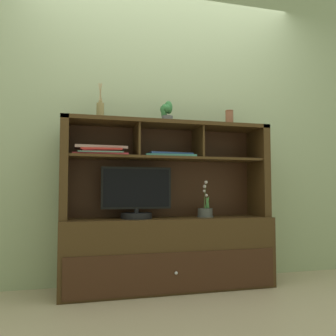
{
  "coord_description": "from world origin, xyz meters",
  "views": [
    {
      "loc": [
        -0.74,
        -2.75,
        0.76
      ],
      "look_at": [
        0.0,
        0.0,
        0.94
      ],
      "focal_mm": 38.37,
      "sensor_mm": 36.0,
      "label": 1
    }
  ],
  "objects_px": {
    "magazine_stack_left": "(101,151)",
    "diffuser_bottle": "(100,111)",
    "tv_monitor": "(137,196)",
    "potted_orchid": "(205,211)",
    "magazine_stack_centre": "(170,155)",
    "potted_succulent": "(167,112)",
    "media_console": "(168,236)",
    "ceramic_vase": "(229,118)"
  },
  "relations": [
    {
      "from": "potted_orchid",
      "to": "magazine_stack_left",
      "type": "relative_size",
      "value": 0.7
    },
    {
      "from": "tv_monitor",
      "to": "ceramic_vase",
      "type": "relative_size",
      "value": 4.03
    },
    {
      "from": "potted_succulent",
      "to": "ceramic_vase",
      "type": "bearing_deg",
      "value": -2.63
    },
    {
      "from": "media_console",
      "to": "ceramic_vase",
      "type": "distance_m",
      "value": 1.11
    },
    {
      "from": "potted_orchid",
      "to": "diffuser_bottle",
      "type": "height_order",
      "value": "diffuser_bottle"
    },
    {
      "from": "magazine_stack_centre",
      "to": "ceramic_vase",
      "type": "distance_m",
      "value": 0.62
    },
    {
      "from": "tv_monitor",
      "to": "ceramic_vase",
      "type": "height_order",
      "value": "ceramic_vase"
    },
    {
      "from": "tv_monitor",
      "to": "potted_orchid",
      "type": "relative_size",
      "value": 1.83
    },
    {
      "from": "magazine_stack_left",
      "to": "potted_succulent",
      "type": "relative_size",
      "value": 2.25
    },
    {
      "from": "media_console",
      "to": "potted_succulent",
      "type": "bearing_deg",
      "value": 97.99
    },
    {
      "from": "media_console",
      "to": "magazine_stack_left",
      "type": "height_order",
      "value": "media_console"
    },
    {
      "from": "potted_orchid",
      "to": "diffuser_bottle",
      "type": "xyz_separation_m",
      "value": [
        -0.84,
        0.04,
        0.78
      ]
    },
    {
      "from": "magazine_stack_left",
      "to": "diffuser_bottle",
      "type": "relative_size",
      "value": 1.46
    },
    {
      "from": "potted_succulent",
      "to": "magazine_stack_left",
      "type": "bearing_deg",
      "value": -172.5
    },
    {
      "from": "tv_monitor",
      "to": "potted_succulent",
      "type": "bearing_deg",
      "value": 13.37
    },
    {
      "from": "media_console",
      "to": "potted_orchid",
      "type": "distance_m",
      "value": 0.36
    },
    {
      "from": "magazine_stack_centre",
      "to": "diffuser_bottle",
      "type": "bearing_deg",
      "value": 175.41
    },
    {
      "from": "magazine_stack_centre",
      "to": "ceramic_vase",
      "type": "xyz_separation_m",
      "value": [
        0.53,
        0.03,
        0.33
      ]
    },
    {
      "from": "potted_orchid",
      "to": "potted_succulent",
      "type": "bearing_deg",
      "value": 171.69
    },
    {
      "from": "magazine_stack_left",
      "to": "diffuser_bottle",
      "type": "xyz_separation_m",
      "value": [
        -0.01,
        0.06,
        0.32
      ]
    },
    {
      "from": "magazine_stack_left",
      "to": "potted_succulent",
      "type": "distance_m",
      "value": 0.63
    },
    {
      "from": "magazine_stack_centre",
      "to": "media_console",
      "type": "bearing_deg",
      "value": 106.73
    },
    {
      "from": "diffuser_bottle",
      "to": "magazine_stack_centre",
      "type": "bearing_deg",
      "value": -4.59
    },
    {
      "from": "tv_monitor",
      "to": "diffuser_bottle",
      "type": "distance_m",
      "value": 0.71
    },
    {
      "from": "tv_monitor",
      "to": "potted_succulent",
      "type": "distance_m",
      "value": 0.73
    },
    {
      "from": "potted_succulent",
      "to": "tv_monitor",
      "type": "bearing_deg",
      "value": -166.63
    },
    {
      "from": "magazine_stack_left",
      "to": "potted_succulent",
      "type": "xyz_separation_m",
      "value": [
        0.53,
        0.07,
        0.34
      ]
    },
    {
      "from": "magazine_stack_left",
      "to": "ceramic_vase",
      "type": "xyz_separation_m",
      "value": [
        1.07,
        0.04,
        0.31
      ]
    },
    {
      "from": "diffuser_bottle",
      "to": "ceramic_vase",
      "type": "xyz_separation_m",
      "value": [
        1.07,
        -0.02,
        -0.0
      ]
    },
    {
      "from": "media_console",
      "to": "magazine_stack_centre",
      "type": "distance_m",
      "value": 0.64
    },
    {
      "from": "tv_monitor",
      "to": "potted_orchid",
      "type": "bearing_deg",
      "value": 1.58
    },
    {
      "from": "magazine_stack_centre",
      "to": "magazine_stack_left",
      "type": "bearing_deg",
      "value": -177.91
    },
    {
      "from": "potted_orchid",
      "to": "magazine_stack_left",
      "type": "xyz_separation_m",
      "value": [
        -0.84,
        -0.02,
        0.46
      ]
    },
    {
      "from": "media_console",
      "to": "magazine_stack_centre",
      "type": "bearing_deg",
      "value": -73.27
    },
    {
      "from": "magazine_stack_centre",
      "to": "potted_succulent",
      "type": "height_order",
      "value": "potted_succulent"
    },
    {
      "from": "magazine_stack_left",
      "to": "diffuser_bottle",
      "type": "bearing_deg",
      "value": 95.02
    },
    {
      "from": "diffuser_bottle",
      "to": "tv_monitor",
      "type": "bearing_deg",
      "value": -11.16
    },
    {
      "from": "tv_monitor",
      "to": "potted_succulent",
      "type": "xyz_separation_m",
      "value": [
        0.26,
        0.06,
        0.68
      ]
    },
    {
      "from": "diffuser_bottle",
      "to": "potted_succulent",
      "type": "bearing_deg",
      "value": 0.65
    },
    {
      "from": "magazine_stack_left",
      "to": "diffuser_bottle",
      "type": "distance_m",
      "value": 0.32
    },
    {
      "from": "potted_orchid",
      "to": "magazine_stack_centre",
      "type": "relative_size",
      "value": 0.72
    },
    {
      "from": "ceramic_vase",
      "to": "potted_succulent",
      "type": "bearing_deg",
      "value": 177.37
    }
  ]
}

